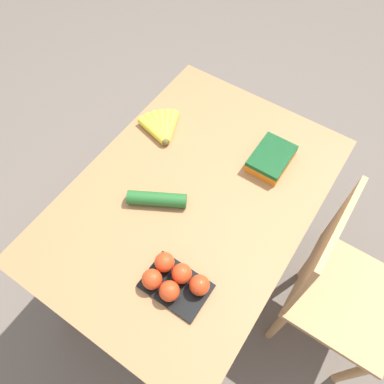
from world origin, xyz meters
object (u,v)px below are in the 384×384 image
banana_bunch (161,128)px  tomato_pack (174,280)px  chair (335,287)px  cucumber_near (157,199)px  carrot_bag (271,158)px

banana_bunch → tomato_pack: size_ratio=0.82×
banana_bunch → tomato_pack: 0.64m
chair → cucumber_near: bearing=104.5°
carrot_bag → banana_bunch: bearing=-76.9°
tomato_pack → carrot_bag: bearing=176.7°
carrot_bag → tomato_pack: bearing=-3.3°
banana_bunch → carrot_bag: carrot_bag is taller
banana_bunch → carrot_bag: size_ratio=0.96×
banana_bunch → cucumber_near: size_ratio=0.82×
banana_bunch → carrot_bag: 0.46m
chair → tomato_pack: (0.39, -0.48, 0.28)m
chair → banana_bunch: 0.93m
cucumber_near → carrot_bag: bearing=146.3°
cucumber_near → chair: bearing=104.7°
carrot_bag → cucumber_near: bearing=-33.7°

